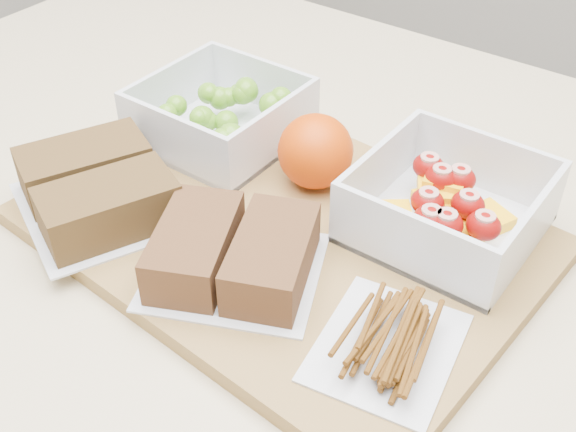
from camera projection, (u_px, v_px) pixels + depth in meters
name	position (u px, v px, depth m)	size (l,w,h in m)	color
cutting_board	(282.00, 231.00, 0.63)	(0.42, 0.30, 0.02)	olive
grape_container	(223.00, 116.00, 0.71)	(0.14, 0.14, 0.06)	silver
fruit_container	(447.00, 208.00, 0.60)	(0.14, 0.14, 0.06)	silver
orange	(316.00, 151.00, 0.65)	(0.07, 0.07, 0.07)	#D64105
sandwich_bag_left	(97.00, 188.00, 0.63)	(0.18, 0.18, 0.04)	silver
sandwich_bag_center	(233.00, 253.00, 0.56)	(0.17, 0.16, 0.04)	silver
pretzel_bag	(388.00, 336.00, 0.51)	(0.11, 0.13, 0.03)	silver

